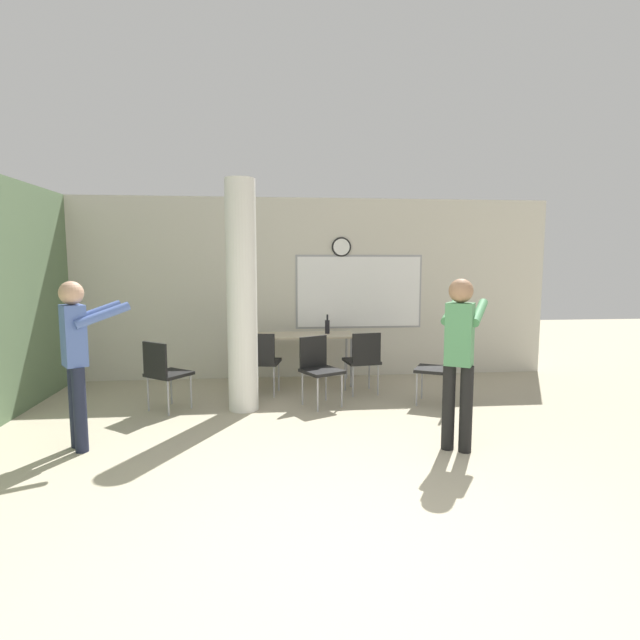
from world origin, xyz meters
The scene contains 12 objects.
ground_plane centered at (0.00, 0.00, 0.00)m, with size 24.00×24.00×0.00m, color #ADA389.
wall_back centered at (0.02, 5.06, 1.40)m, with size 8.00×0.15×2.80m.
support_pillar centered at (-0.79, 3.30, 1.40)m, with size 0.37×0.37×2.80m.
folding_table centered at (0.01, 4.52, 0.70)m, with size 1.56×0.61×0.75m.
bottle_on_table centered at (0.40, 4.55, 0.86)m, with size 0.07×0.07×0.29m.
chair_near_pillar centered at (-1.74, 3.32, 0.51)m, with size 0.62×0.62×0.87m.
chair_table_right centered at (0.82, 3.86, 0.51)m, with size 0.50×0.50×0.87m.
chair_table_left centered at (-0.56, 3.94, 0.51)m, with size 0.52×0.52×0.87m.
chair_mid_room centered at (1.70, 3.28, 0.51)m, with size 0.59×0.59×0.87m.
chair_table_front centered at (0.16, 3.41, 0.51)m, with size 0.59×0.59×0.87m.
person_watching_back centered at (-2.29, 2.13, 0.97)m, with size 0.66×0.58×1.64m.
person_playing_side centered at (1.35, 1.75, 0.98)m, with size 0.58×0.69×1.67m.
Camera 1 is at (-0.44, -2.78, 1.82)m, focal length 28.00 mm.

